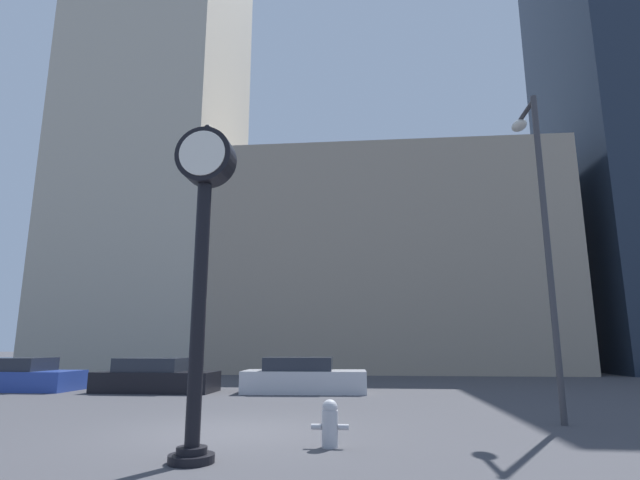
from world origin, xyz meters
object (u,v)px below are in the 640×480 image
at_px(street_clock, 202,234).
at_px(car_black, 155,378).
at_px(car_blue, 19,377).
at_px(car_silver, 303,378).
at_px(street_lamp_right, 538,206).
at_px(fire_hydrant_near, 330,423).

bearing_deg(street_clock, car_black, 115.96).
height_order(car_blue, car_silver, car_silver).
bearing_deg(street_lamp_right, car_blue, 160.03).
distance_m(street_clock, car_silver, 11.00).
height_order(street_clock, car_black, street_clock).
relative_size(car_silver, fire_hydrant_near, 5.74).
distance_m(car_black, fire_hydrant_near, 11.44).
bearing_deg(car_blue, car_silver, 1.78).
height_order(car_blue, street_lamp_right, street_lamp_right).
distance_m(car_blue, car_black, 5.28).
relative_size(car_black, fire_hydrant_near, 5.57).
bearing_deg(fire_hydrant_near, street_lamp_right, 32.86).
height_order(car_blue, car_black, car_black).
distance_m(car_black, street_lamp_right, 13.84).
distance_m(street_clock, car_black, 11.88).
xyz_separation_m(car_black, car_silver, (5.30, 0.26, 0.02)).
bearing_deg(car_black, car_silver, 3.77).
bearing_deg(street_lamp_right, street_clock, -146.77).
height_order(car_blue, fire_hydrant_near, car_blue).
bearing_deg(street_clock, street_lamp_right, 33.23).
bearing_deg(street_lamp_right, fire_hydrant_near, -147.14).
bearing_deg(fire_hydrant_near, car_black, 127.41).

